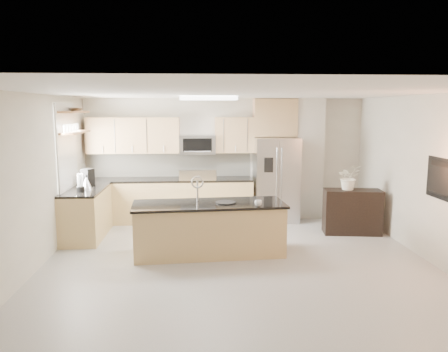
{
  "coord_description": "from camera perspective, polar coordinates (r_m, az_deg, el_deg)",
  "views": [
    {
      "loc": [
        -0.62,
        -6.21,
        2.37
      ],
      "look_at": [
        -0.14,
        1.3,
        1.21
      ],
      "focal_mm": 35.0,
      "sensor_mm": 36.0,
      "label": 1
    }
  ],
  "objects": [
    {
      "name": "window",
      "position": [
        8.43,
        -19.88,
        3.31
      ],
      "size": [
        0.04,
        1.15,
        1.65
      ],
      "color": "white",
      "rests_on": "wall_left"
    },
    {
      "name": "wall_left",
      "position": [
        6.74,
        -24.27,
        -1.19
      ],
      "size": [
        0.02,
        6.5,
        2.6
      ],
      "primitive_type": "cube",
      "color": "beige",
      "rests_on": "floor"
    },
    {
      "name": "upper_cabinets",
      "position": [
        9.34,
        -7.84,
        5.3
      ],
      "size": [
        3.5,
        0.33,
        0.75
      ],
      "color": "tan",
      "rests_on": "wall_back"
    },
    {
      "name": "platter",
      "position": [
        7.13,
        0.23,
        -3.47
      ],
      "size": [
        0.37,
        0.37,
        0.02
      ],
      "primitive_type": "cylinder",
      "rotation": [
        0.0,
        0.0,
        0.12
      ],
      "color": "black",
      "rests_on": "island"
    },
    {
      "name": "left_counter",
      "position": [
        8.54,
        -17.52,
        -4.61
      ],
      "size": [
        0.66,
        1.5,
        0.92
      ],
      "color": "tan",
      "rests_on": "floor"
    },
    {
      "name": "refrigerator",
      "position": [
        9.36,
        6.76,
        -0.44
      ],
      "size": [
        0.92,
        0.78,
        1.78
      ],
      "color": "#B1B1B3",
      "rests_on": "floor"
    },
    {
      "name": "ceiling_fixture",
      "position": [
        7.82,
        -2.05,
        10.11
      ],
      "size": [
        1.0,
        0.5,
        0.06
      ],
      "primitive_type": "cube",
      "color": "white",
      "rests_on": "ceiling"
    },
    {
      "name": "range",
      "position": [
        9.33,
        -3.43,
        -3.03
      ],
      "size": [
        0.76,
        0.64,
        1.14
      ],
      "color": "black",
      "rests_on": "floor"
    },
    {
      "name": "island",
      "position": [
        7.23,
        -1.96,
        -6.84
      ],
      "size": [
        2.53,
        1.06,
        1.28
      ],
      "rotation": [
        0.0,
        0.0,
        0.07
      ],
      "color": "tan",
      "rests_on": "floor"
    },
    {
      "name": "shelf_lower",
      "position": [
        8.47,
        -18.97,
        5.41
      ],
      "size": [
        0.3,
        1.2,
        0.04
      ],
      "primitive_type": "cube",
      "color": "brown",
      "rests_on": "wall_left"
    },
    {
      "name": "wall_front",
      "position": [
        3.21,
        7.83,
        -10.81
      ],
      "size": [
        6.0,
        0.02,
        2.6
      ],
      "primitive_type": "cube",
      "color": "beige",
      "rests_on": "floor"
    },
    {
      "name": "wall_back",
      "position": [
        9.54,
        0.12,
        2.28
      ],
      "size": [
        6.0,
        0.02,
        2.6
      ],
      "primitive_type": "cube",
      "color": "beige",
      "rests_on": "floor"
    },
    {
      "name": "microwave",
      "position": [
        9.29,
        -3.5,
        4.14
      ],
      "size": [
        0.76,
        0.4,
        0.4
      ],
      "color": "#B1B1B3",
      "rests_on": "upper_cabinets"
    },
    {
      "name": "flower_vase",
      "position": [
        8.58,
        16.02,
        0.64
      ],
      "size": [
        0.76,
        0.69,
        0.72
      ],
      "primitive_type": "imported",
      "rotation": [
        0.0,
        0.0,
        0.22
      ],
      "color": "white",
      "rests_on": "credenza"
    },
    {
      "name": "television",
      "position": [
        7.04,
        26.49,
        -0.52
      ],
      "size": [
        0.14,
        1.08,
        0.62
      ],
      "primitive_type": "imported",
      "rotation": [
        0.0,
        0.0,
        1.57
      ],
      "color": "black",
      "rests_on": "wall_right"
    },
    {
      "name": "bowl",
      "position": [
        8.63,
        -18.8,
        8.31
      ],
      "size": [
        0.36,
        0.36,
        0.08
      ],
      "primitive_type": "imported",
      "rotation": [
        0.0,
        0.0,
        -0.12
      ],
      "color": "#B1B1B3",
      "rests_on": "shelf_upper"
    },
    {
      "name": "credenza",
      "position": [
        8.74,
        16.4,
        -4.49
      ],
      "size": [
        1.11,
        0.58,
        0.85
      ],
      "primitive_type": "cube",
      "rotation": [
        0.0,
        0.0,
        -0.13
      ],
      "color": "black",
      "rests_on": "floor"
    },
    {
      "name": "floor",
      "position": [
        6.68,
        1.98,
        -12.07
      ],
      "size": [
        6.5,
        6.5,
        0.0
      ],
      "primitive_type": "plane",
      "color": "#ABA7A2",
      "rests_on": "ground"
    },
    {
      "name": "partition_column",
      "position": [
        9.69,
        11.0,
        2.22
      ],
      "size": [
        0.6,
        0.3,
        2.6
      ],
      "primitive_type": "cube",
      "color": "beige",
      "rests_on": "floor"
    },
    {
      "name": "coffee_maker",
      "position": [
        8.69,
        -17.39,
        -0.23
      ],
      "size": [
        0.25,
        0.26,
        0.33
      ],
      "color": "black",
      "rests_on": "left_counter"
    },
    {
      "name": "ceiling",
      "position": [
        6.25,
        2.1,
        10.83
      ],
      "size": [
        6.0,
        6.5,
        0.02
      ],
      "primitive_type": "cube",
      "color": "silver",
      "rests_on": "wall_back"
    },
    {
      "name": "kettle",
      "position": [
        8.32,
        -17.52,
        -0.87
      ],
      "size": [
        0.22,
        0.22,
        0.27
      ],
      "color": "#B1B1B3",
      "rests_on": "left_counter"
    },
    {
      "name": "shelf_upper",
      "position": [
        8.46,
        -19.09,
        7.91
      ],
      "size": [
        0.3,
        1.2,
        0.04
      ],
      "primitive_type": "cube",
      "color": "brown",
      "rests_on": "wall_left"
    },
    {
      "name": "wall_right",
      "position": [
        7.27,
        26.29,
        -0.65
      ],
      "size": [
        0.02,
        6.5,
        2.6
      ],
      "primitive_type": "cube",
      "color": "beige",
      "rests_on": "floor"
    },
    {
      "name": "cup",
      "position": [
        6.93,
        4.49,
        -3.54
      ],
      "size": [
        0.13,
        0.13,
        0.09
      ],
      "primitive_type": "imported",
      "rotation": [
        0.0,
        0.0,
        0.13
      ],
      "color": "white",
      "rests_on": "island"
    },
    {
      "name": "back_counter",
      "position": [
        9.36,
        -7.27,
        -3.05
      ],
      "size": [
        3.55,
        0.66,
        1.44
      ],
      "color": "tan",
      "rests_on": "floor"
    },
    {
      "name": "blender",
      "position": [
        8.11,
        -18.25,
        -1.0
      ],
      "size": [
        0.14,
        0.14,
        0.33
      ],
      "color": "black",
      "rests_on": "left_counter"
    }
  ]
}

